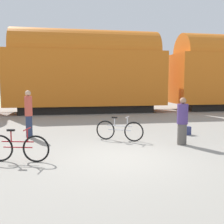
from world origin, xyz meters
name	(u,v)px	position (x,y,z in m)	size (l,w,h in m)	color
ground_plane	(123,158)	(0.00, 0.00, 0.00)	(80.00, 80.00, 0.00)	gray
freight_train	(87,70)	(0.00, 11.87, 3.07)	(35.69, 3.20, 5.86)	black
rail_near	(88,113)	(0.00, 11.15, 0.01)	(47.69, 0.07, 0.01)	#4C4238
rail_far	(86,111)	(0.00, 12.59, 0.01)	(47.69, 0.07, 0.01)	#4C4238
bicycle_silver	(119,130)	(0.36, 2.23, 0.38)	(1.63, 0.90, 0.90)	black
bicycle_maroon	(18,148)	(-2.88, 0.13, 0.39)	(1.70, 0.54, 0.92)	black
person_in_purple	(182,121)	(2.36, 1.22, 0.81)	(0.37, 0.37, 1.63)	#514C47
person_in_red	(29,113)	(-3.00, 3.44, 0.95)	(0.29, 0.29, 1.84)	#283351
backpack	(187,131)	(3.33, 2.80, 0.17)	(0.28, 0.20, 0.34)	navy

